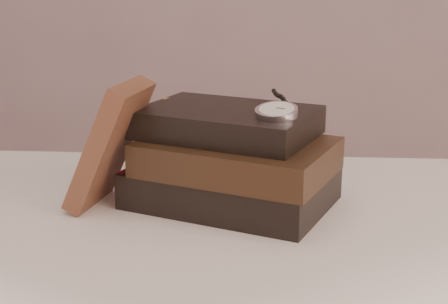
{
  "coord_description": "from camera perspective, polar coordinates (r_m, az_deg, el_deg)",
  "views": [
    {
      "loc": [
        0.07,
        -0.48,
        1.08
      ],
      "look_at": [
        0.01,
        0.41,
        0.82
      ],
      "focal_mm": 53.58,
      "sensor_mm": 36.0,
      "label": 1
    }
  ],
  "objects": [
    {
      "name": "table",
      "position": [
        0.93,
        -1.0,
        -10.85
      ],
      "size": [
        1.0,
        0.6,
        0.75
      ],
      "color": "white",
      "rests_on": "ground"
    },
    {
      "name": "book_stack",
      "position": [
        0.93,
        0.7,
        -0.76
      ],
      "size": [
        0.32,
        0.27,
        0.13
      ],
      "color": "black",
      "rests_on": "table"
    },
    {
      "name": "journal",
      "position": [
        0.93,
        -9.72,
        0.63
      ],
      "size": [
        0.12,
        0.13,
        0.18
      ],
      "primitive_type": "cube",
      "rotation": [
        0.0,
        0.43,
        -0.19
      ],
      "color": "#47271B",
      "rests_on": "table"
    },
    {
      "name": "pocket_watch",
      "position": [
        0.87,
        4.52,
        3.52
      ],
      "size": [
        0.07,
        0.16,
        0.02
      ],
      "color": "silver",
      "rests_on": "book_stack"
    },
    {
      "name": "eyeglasses",
      "position": [
        1.04,
        -1.97,
        1.91
      ],
      "size": [
        0.15,
        0.16,
        0.05
      ],
      "color": "silver",
      "rests_on": "book_stack"
    }
  ]
}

